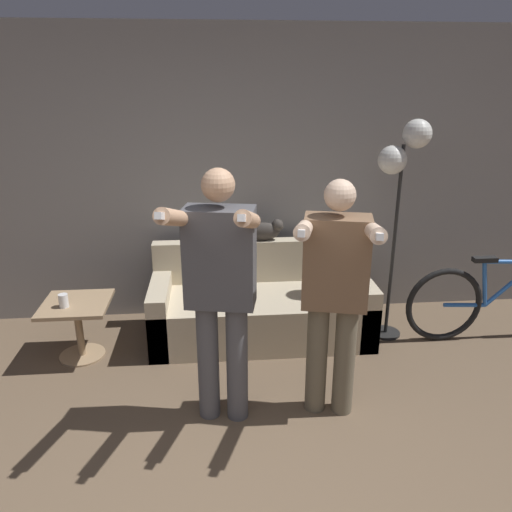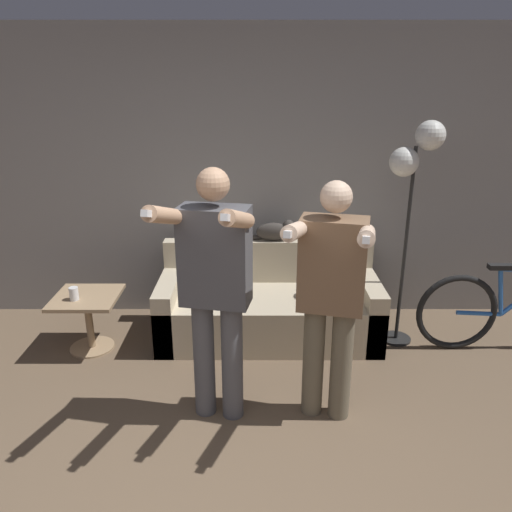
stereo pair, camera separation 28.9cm
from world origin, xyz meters
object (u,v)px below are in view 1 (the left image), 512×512
(person_left, at_px, (221,284))
(cup, at_px, (64,301))
(person_right, at_px, (335,287))
(cat, at_px, (265,231))
(side_table, at_px, (78,317))
(couch, at_px, (261,307))
(bicycle, at_px, (499,301))
(floor_lamp, at_px, (403,163))

(person_left, xyz_separation_m, cup, (-1.20, 0.81, -0.44))
(person_right, distance_m, cat, 1.45)
(side_table, relative_size, cup, 4.88)
(couch, xyz_separation_m, bicycle, (2.03, -0.25, 0.09))
(cup, bearing_deg, bicycle, 1.10)
(couch, bearing_deg, person_left, -107.84)
(couch, relative_size, cat, 4.33)
(cat, bearing_deg, person_left, -106.65)
(person_left, relative_size, floor_lamp, 0.90)
(person_left, distance_m, floor_lamp, 1.88)
(cat, xyz_separation_m, side_table, (-1.56, -0.54, -0.52))
(cup, bearing_deg, person_right, -22.98)
(bicycle, bearing_deg, floor_lamp, 170.78)
(couch, bearing_deg, cup, -168.52)
(person_right, xyz_separation_m, cat, (-0.29, 1.42, -0.05))
(couch, height_order, cat, cat)
(couch, xyz_separation_m, person_left, (-0.36, -1.13, 0.71))
(person_left, xyz_separation_m, floor_lamp, (1.48, 1.03, 0.55))
(couch, distance_m, person_left, 1.38)
(side_table, bearing_deg, cup, -132.18)
(couch, relative_size, floor_lamp, 1.01)
(person_left, distance_m, cup, 1.51)
(person_right, relative_size, cup, 15.03)
(couch, distance_m, person_right, 1.36)
(person_left, bearing_deg, side_table, 152.94)
(person_left, xyz_separation_m, side_table, (-1.13, 0.88, -0.62))
(couch, bearing_deg, bicycle, -7.00)
(floor_lamp, xyz_separation_m, side_table, (-2.61, -0.14, -1.17))
(person_right, relative_size, cat, 3.70)
(couch, bearing_deg, person_right, -72.69)
(side_table, bearing_deg, bicycle, -0.08)
(side_table, distance_m, cup, 0.21)
(person_left, relative_size, side_table, 3.23)
(bicycle, bearing_deg, side_table, 179.92)
(person_right, xyz_separation_m, floor_lamp, (0.77, 1.03, 0.60))
(person_right, distance_m, bicycle, 1.98)
(couch, height_order, floor_lamp, floor_lamp)
(couch, height_order, side_table, couch)
(couch, relative_size, bicycle, 1.15)
(cat, relative_size, bicycle, 0.26)
(couch, height_order, cup, couch)
(person_right, height_order, bicycle, person_right)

